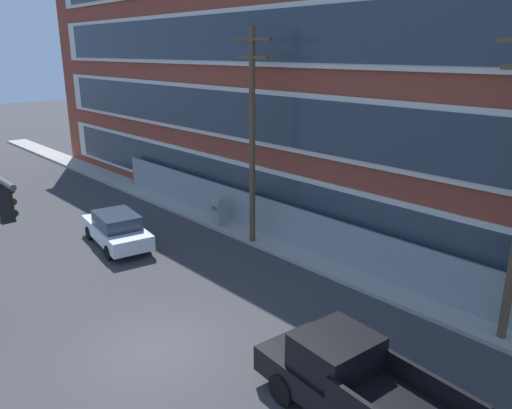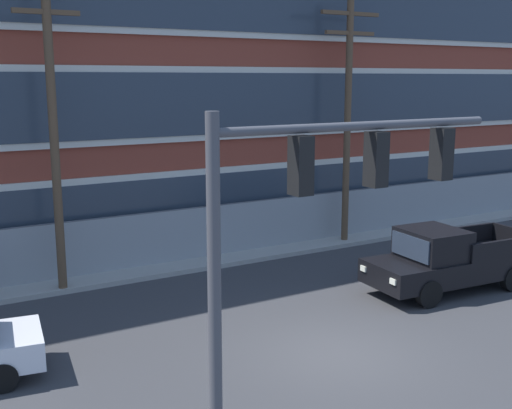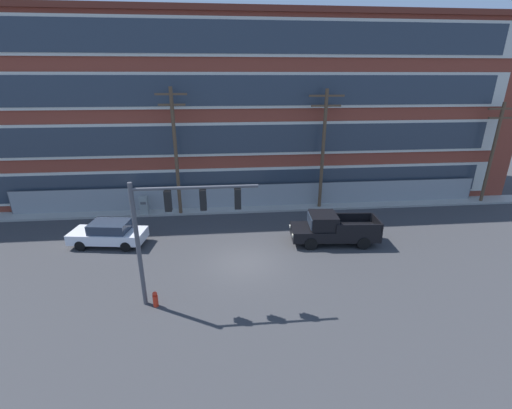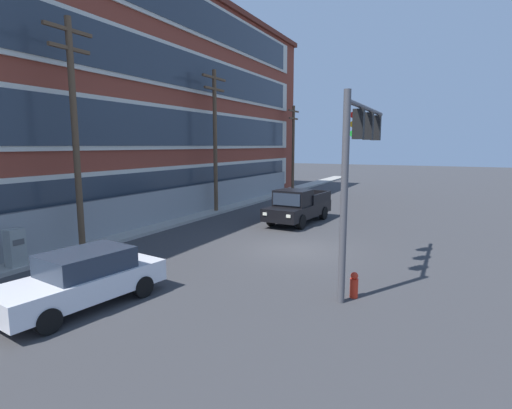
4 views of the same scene
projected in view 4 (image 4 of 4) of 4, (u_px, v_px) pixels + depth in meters
ground_plane at (294, 250)px, 17.27m from camera, size 160.00×160.00×0.00m
sidewalk_building_side at (144, 230)px, 20.96m from camera, size 80.00×1.70×0.16m
brick_mill_building at (18, 89)px, 20.26m from camera, size 52.46×10.37×14.64m
chain_link_fence at (156, 208)px, 22.19m from camera, size 37.24×0.06×1.98m
traffic_signal_mast at (359, 149)px, 12.37m from camera, size 5.43×0.43×5.96m
pickup_truck_black at (298, 207)px, 23.11m from camera, size 5.64×2.39×1.99m
sedan_white at (83, 278)px, 11.11m from camera, size 4.80×2.44×1.56m
utility_pole_near_corner at (75, 129)px, 16.01m from camera, size 2.19×0.26×9.42m
utility_pole_midblock at (215, 135)px, 25.96m from camera, size 2.62×0.26×9.24m
utility_pole_far_east at (293, 144)px, 38.47m from camera, size 2.45×0.26×8.22m
electrical_cabinet at (15, 250)px, 14.30m from camera, size 0.59×0.47×1.52m
fire_hydrant at (354, 285)px, 11.77m from camera, size 0.24×0.24×0.78m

